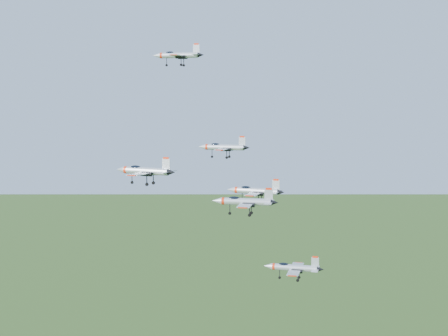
% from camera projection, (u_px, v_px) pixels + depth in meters
% --- Properties ---
extents(jet_lead, '(11.46, 9.70, 3.10)m').
position_uv_depth(jet_lead, '(178.00, 55.00, 134.91)').
color(jet_lead, silver).
extents(jet_left_high, '(10.49, 8.79, 2.81)m').
position_uv_depth(jet_left_high, '(223.00, 147.00, 121.37)').
color(jet_left_high, silver).
extents(jet_right_high, '(11.63, 9.57, 3.12)m').
position_uv_depth(jet_right_high, '(144.00, 171.00, 105.54)').
color(jet_right_high, silver).
extents(jet_left_low, '(12.44, 10.34, 3.32)m').
position_uv_depth(jet_left_low, '(255.00, 191.00, 127.64)').
color(jet_left_low, silver).
extents(jet_right_low, '(10.85, 9.21, 2.94)m').
position_uv_depth(jet_right_low, '(244.00, 201.00, 101.27)').
color(jet_right_low, silver).
extents(jet_trail, '(10.82, 9.12, 2.91)m').
position_uv_depth(jet_trail, '(293.00, 267.00, 111.40)').
color(jet_trail, silver).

